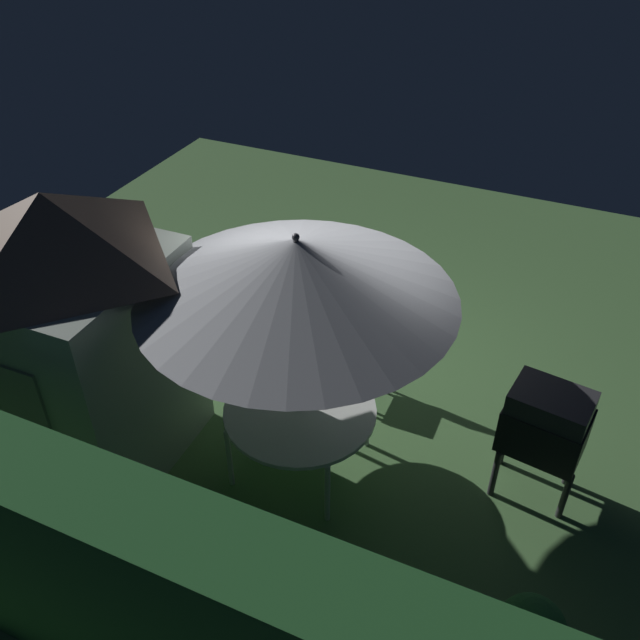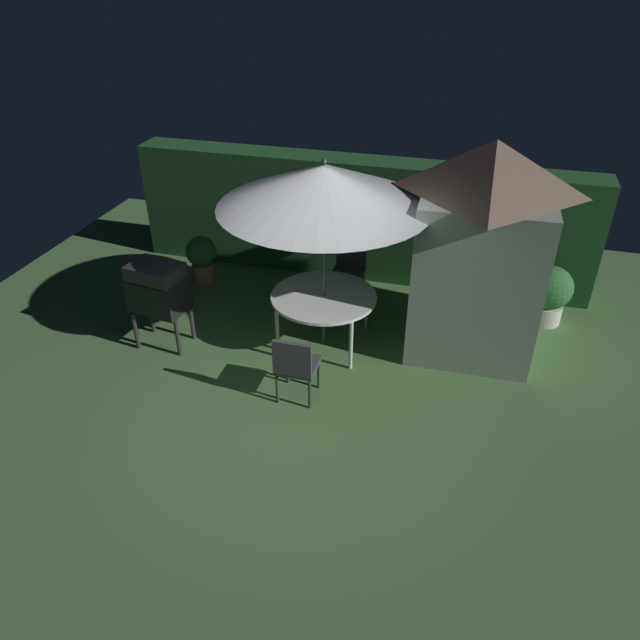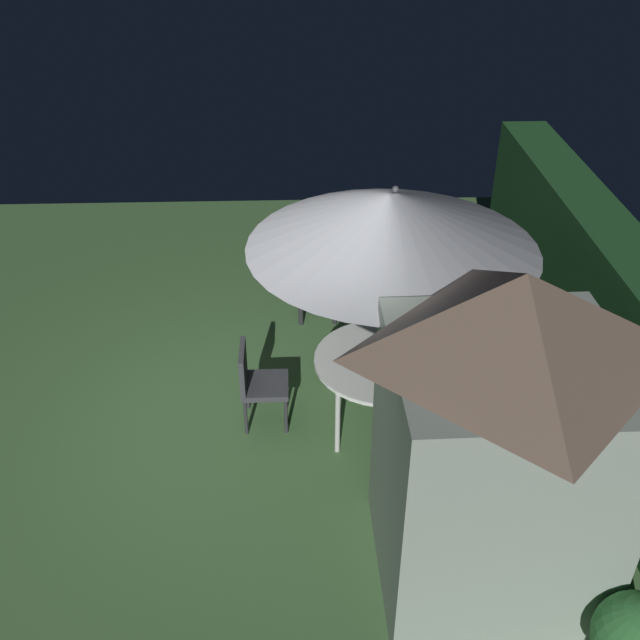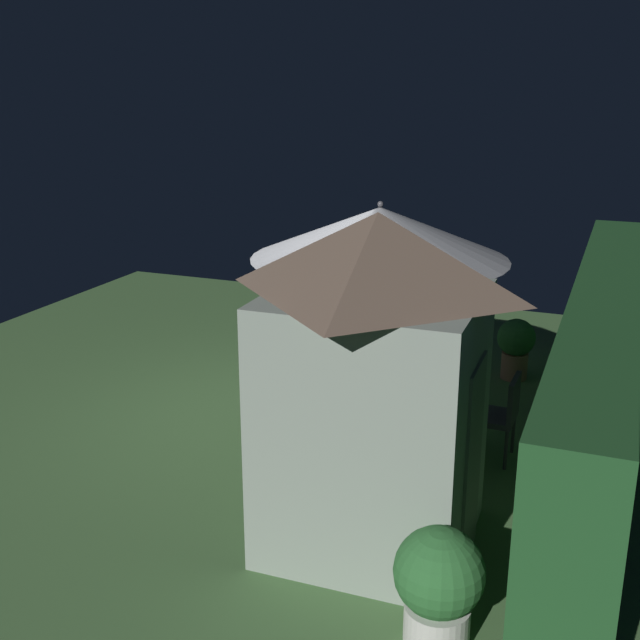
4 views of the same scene
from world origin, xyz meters
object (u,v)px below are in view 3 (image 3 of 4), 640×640
object	(u,v)px
chair_near_shed	(516,376)
chair_far_side	(256,380)
bbq_grill	(317,251)
potted_plant_by_shed	(453,267)
patio_umbrella	(394,220)
garden_shed	(499,438)
patio_table	(385,363)

from	to	relation	value
chair_near_shed	chair_far_side	size ratio (longest dim) A/B	1.00
bbq_grill	chair_near_shed	world-z (taller)	bbq_grill
chair_near_shed	potted_plant_by_shed	distance (m)	2.37
patio_umbrella	chair_near_shed	size ratio (longest dim) A/B	2.91
patio_umbrella	bbq_grill	xyz separation A→B (m)	(-2.08, -0.60, -1.39)
chair_near_shed	patio_umbrella	bearing A→B (deg)	-91.68
patio_umbrella	garden_shed	bearing A→B (deg)	16.86
bbq_grill	chair_near_shed	distance (m)	2.88
chair_far_side	garden_shed	bearing A→B (deg)	44.36
patio_umbrella	patio_table	bearing A→B (deg)	180.00
chair_far_side	potted_plant_by_shed	xyz separation A→B (m)	(-2.33, 2.42, -0.06)
patio_umbrella	chair_far_side	distance (m)	2.14
potted_plant_by_shed	chair_near_shed	bearing A→B (deg)	4.35
garden_shed	chair_far_side	size ratio (longest dim) A/B	3.09
chair_far_side	patio_umbrella	bearing A→B (deg)	90.34
patio_umbrella	potted_plant_by_shed	bearing A→B (deg)	153.84
chair_near_shed	potted_plant_by_shed	world-z (taller)	chair_near_shed
patio_umbrella	chair_near_shed	bearing A→B (deg)	88.32
patio_table	bbq_grill	world-z (taller)	bbq_grill
patio_umbrella	bbq_grill	size ratio (longest dim) A/B	2.18
patio_umbrella	bbq_grill	world-z (taller)	patio_umbrella
patio_umbrella	potted_plant_by_shed	xyz separation A→B (m)	(-2.32, 1.14, -1.79)
chair_far_side	patio_table	bearing A→B (deg)	90.34
chair_near_shed	chair_far_side	xyz separation A→B (m)	(-0.03, -2.60, 0.00)
patio_table	potted_plant_by_shed	world-z (taller)	potted_plant_by_shed
garden_shed	patio_table	bearing A→B (deg)	-163.14
chair_far_side	chair_near_shed	bearing A→B (deg)	89.31
bbq_grill	chair_far_side	distance (m)	2.22
patio_table	patio_umbrella	xyz separation A→B (m)	(0.00, 0.00, 1.55)
garden_shed	patio_table	size ratio (longest dim) A/B	1.97
garden_shed	patio_table	xyz separation A→B (m)	(-1.90, -0.58, -0.72)
patio_table	garden_shed	bearing A→B (deg)	16.86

